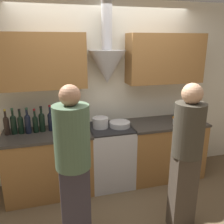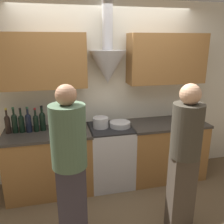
{
  "view_description": "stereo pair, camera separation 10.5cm",
  "coord_description": "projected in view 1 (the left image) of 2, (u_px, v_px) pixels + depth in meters",
  "views": [
    {
      "loc": [
        -0.8,
        -2.67,
        2.05
      ],
      "look_at": [
        0.0,
        0.26,
        1.13
      ],
      "focal_mm": 38.0,
      "sensor_mm": 36.0,
      "label": 1
    },
    {
      "loc": [
        -0.7,
        -2.7,
        2.05
      ],
      "look_at": [
        0.0,
        0.26,
        1.13
      ],
      "focal_mm": 38.0,
      "sensor_mm": 36.0,
      "label": 2
    }
  ],
  "objects": [
    {
      "name": "wine_bottle_3",
      "position": [
        28.0,
        123.0,
        3.08
      ],
      "size": [
        0.08,
        0.08,
        0.35
      ],
      "color": "black",
      "rests_on": "counter_left"
    },
    {
      "name": "wine_bottle_0",
      "position": [
        6.0,
        124.0,
        3.03
      ],
      "size": [
        0.07,
        0.07,
        0.34
      ],
      "color": "black",
      "rests_on": "counter_left"
    },
    {
      "name": "orange_fruit",
      "position": [
        175.0,
        118.0,
        3.61
      ],
      "size": [
        0.07,
        0.07,
        0.07
      ],
      "color": "orange",
      "rests_on": "counter_right"
    },
    {
      "name": "wall_back",
      "position": [
        105.0,
        83.0,
        3.42
      ],
      "size": [
        8.4,
        0.51,
        2.6
      ],
      "color": "silver",
      "rests_on": "ground_plane"
    },
    {
      "name": "chefs_knife",
      "position": [
        180.0,
        117.0,
        3.77
      ],
      "size": [
        0.2,
        0.09,
        0.01
      ],
      "rotation": [
        0.0,
        0.0,
        0.32
      ],
      "color": "silver",
      "rests_on": "counter_right"
    },
    {
      "name": "counter_left",
      "position": [
        49.0,
        163.0,
        3.25
      ],
      "size": [
        1.15,
        0.62,
        0.88
      ],
      "color": "#9E6B38",
      "rests_on": "ground_plane"
    },
    {
      "name": "person_foreground_right",
      "position": [
        186.0,
        152.0,
        2.49
      ],
      "size": [
        0.31,
        0.31,
        1.66
      ],
      "color": "#473D33",
      "rests_on": "ground_plane"
    },
    {
      "name": "counter_right",
      "position": [
        164.0,
        148.0,
        3.69
      ],
      "size": [
        1.15,
        0.62,
        0.88
      ],
      "color": "#9E6B38",
      "rests_on": "ground_plane"
    },
    {
      "name": "wine_bottle_6",
      "position": [
        51.0,
        120.0,
        3.18
      ],
      "size": [
        0.07,
        0.07,
        0.35
      ],
      "color": "black",
      "rests_on": "counter_left"
    },
    {
      "name": "ground_plane",
      "position": [
        117.0,
        196.0,
        3.26
      ],
      "size": [
        12.0,
        12.0,
        0.0
      ],
      "primitive_type": "plane",
      "color": "brown"
    },
    {
      "name": "mixing_bowl",
      "position": [
        120.0,
        124.0,
        3.35
      ],
      "size": [
        0.29,
        0.29,
        0.07
      ],
      "color": "silver",
      "rests_on": "stove_range"
    },
    {
      "name": "stock_pot",
      "position": [
        100.0,
        123.0,
        3.3
      ],
      "size": [
        0.22,
        0.22,
        0.14
      ],
      "color": "silver",
      "rests_on": "stove_range"
    },
    {
      "name": "wine_bottle_5",
      "position": [
        42.0,
        121.0,
        3.15
      ],
      "size": [
        0.08,
        0.08,
        0.34
      ],
      "color": "black",
      "rests_on": "counter_left"
    },
    {
      "name": "person_foreground_left",
      "position": [
        73.0,
        164.0,
        2.24
      ],
      "size": [
        0.33,
        0.33,
        1.69
      ],
      "color": "#38333D",
      "rests_on": "ground_plane"
    },
    {
      "name": "wine_bottle_4",
      "position": [
        35.0,
        123.0,
        3.12
      ],
      "size": [
        0.07,
        0.07,
        0.32
      ],
      "color": "black",
      "rests_on": "counter_left"
    },
    {
      "name": "stove_range",
      "position": [
        110.0,
        155.0,
        3.47
      ],
      "size": [
        0.6,
        0.6,
        0.88
      ],
      "color": "silver",
      "rests_on": "ground_plane"
    },
    {
      "name": "saucepan",
      "position": [
        179.0,
        122.0,
        3.44
      ],
      "size": [
        0.18,
        0.18,
        0.07
      ],
      "color": "silver",
      "rests_on": "counter_right"
    },
    {
      "name": "wine_bottle_1",
      "position": [
        14.0,
        123.0,
        3.06
      ],
      "size": [
        0.07,
        0.07,
        0.35
      ],
      "color": "black",
      "rests_on": "counter_left"
    },
    {
      "name": "wine_bottle_2",
      "position": [
        21.0,
        124.0,
        3.08
      ],
      "size": [
        0.07,
        0.07,
        0.33
      ],
      "color": "black",
      "rests_on": "counter_left"
    }
  ]
}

